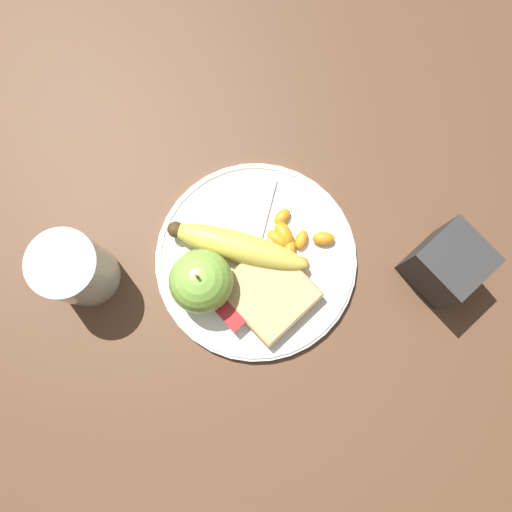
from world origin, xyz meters
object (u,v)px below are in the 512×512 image
Objects in this scene: plate at (256,259)px; condiment_caddy at (446,264)px; juice_glass at (77,270)px; apple at (201,281)px; jam_packet at (234,310)px; banana at (237,247)px; fork at (254,252)px; bread_slice at (269,292)px.

condiment_caddy reaches higher than plate.
juice_glass is 0.16m from apple.
plate is 6.01× the size of jam_packet.
apple is 0.31m from condiment_caddy.
juice_glass is at bearing -122.30° from banana.
juice_glass is at bearing -67.97° from fork.
plate is at bearing 75.98° from apple.
juice_glass reaches higher than condiment_caddy.
fork is at bearing 82.34° from apple.
bread_slice is at bearing 42.39° from juice_glass.
apple is 0.97× the size of condiment_caddy.
apple is (-0.02, -0.07, 0.04)m from plate.
juice_glass is 0.66× the size of fork.
condiment_caddy is (0.19, 0.24, -0.01)m from apple.
jam_packet is 0.48× the size of condiment_caddy.
banana is 1.69× the size of bread_slice.
bread_slice is at bearing 75.93° from jam_packet.
apple is at bearing -138.38° from bread_slice.
jam_packet is at bearing 34.30° from juice_glass.
banana is 0.08m from jam_packet.
plate is 0.23m from juice_glass.
condiment_caddy reaches higher than jam_packet.
fork is 1.71× the size of condiment_caddy.
banana reaches higher than jam_packet.
condiment_caddy is at bearing 42.64° from banana.
jam_packet is at bearing -64.33° from plate.
banana is at bearing 96.20° from apple.
fork is (-0.05, 0.02, -0.01)m from bread_slice.
bread_slice is at bearing -21.76° from plate.
bread_slice is (0.04, -0.02, 0.02)m from plate.
jam_packet is at bearing -3.94° from fork.
condiment_caddy is at bearing 49.16° from juice_glass.
plate is at bearing 158.24° from bread_slice.
apple is at bearing -127.61° from condiment_caddy.
banana is (-0.01, 0.06, -0.02)m from apple.
banana is (-0.03, -0.01, 0.02)m from plate.
apple is 0.09m from bread_slice.
condiment_caddy is at bearing 60.02° from jam_packet.
jam_packet reaches higher than plate.
bread_slice is 0.67× the size of fork.
plate is 0.24m from condiment_caddy.
juice_glass is 0.22m from fork.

